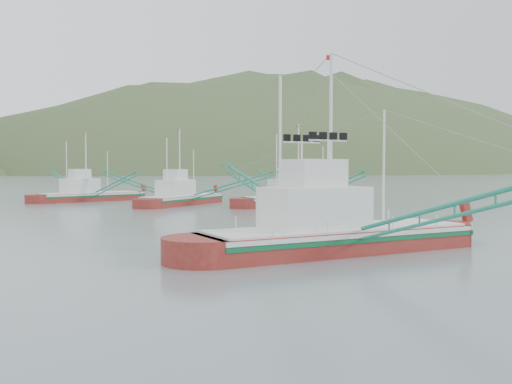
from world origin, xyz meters
name	(u,v)px	position (x,y,z in m)	size (l,w,h in m)	color
ground	(301,253)	(0.00, 0.00, 0.00)	(1200.00, 1200.00, 0.00)	slate
main_boat	(334,222)	(1.90, -0.49, 1.73)	(16.67, 29.85, 12.08)	maroon
bg_boat_far	(181,187)	(6.33, 42.32, 2.24)	(20.21, 22.45, 10.45)	maroon
bg_boat_right	(300,194)	(18.52, 33.01, 1.49)	(14.88, 26.85, 10.86)	maroon
bg_boat_extra	(89,187)	(-3.30, 55.31, 2.01)	(14.73, 25.12, 10.45)	maroon
headland_right	(299,172)	(240.00, 430.00, 0.00)	(684.00, 432.00, 306.00)	#3E4F29
ridge_distant	(44,172)	(30.00, 560.00, 0.00)	(960.00, 400.00, 240.00)	slate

